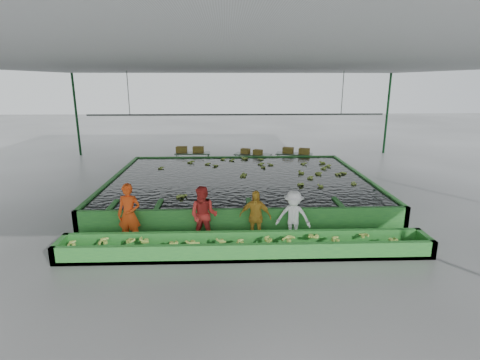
{
  "coord_description": "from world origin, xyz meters",
  "views": [
    {
      "loc": [
        -0.49,
        -12.87,
        4.59
      ],
      "look_at": [
        0.0,
        0.5,
        1.0
      ],
      "focal_mm": 28.0,
      "sensor_mm": 36.0,
      "label": 1
    }
  ],
  "objects_px": {
    "sorting_trough": "(246,246)",
    "packing_table_right": "(294,161)",
    "worker_d": "(293,217)",
    "box_stack_left": "(190,152)",
    "flotation_tank": "(239,187)",
    "worker_b": "(204,215)",
    "worker_c": "(255,217)",
    "packing_table_mid": "(253,162)",
    "box_stack_right": "(296,154)",
    "box_stack_mid": "(252,154)",
    "worker_a": "(129,215)",
    "packing_table_left": "(193,160)"
  },
  "relations": [
    {
      "from": "sorting_trough",
      "to": "packing_table_right",
      "type": "bearing_deg",
      "value": 72.85
    },
    {
      "from": "packing_table_right",
      "to": "worker_d",
      "type": "bearing_deg",
      "value": -100.26
    },
    {
      "from": "box_stack_left",
      "to": "packing_table_right",
      "type": "bearing_deg",
      "value": -5.48
    },
    {
      "from": "flotation_tank",
      "to": "worker_b",
      "type": "xyz_separation_m",
      "value": [
        -1.16,
        -4.3,
        0.4
      ]
    },
    {
      "from": "worker_c",
      "to": "packing_table_mid",
      "type": "xyz_separation_m",
      "value": [
        0.56,
        9.1,
        -0.36
      ]
    },
    {
      "from": "worker_c",
      "to": "packing_table_right",
      "type": "xyz_separation_m",
      "value": [
        2.76,
        9.17,
        -0.36
      ]
    },
    {
      "from": "worker_b",
      "to": "box_stack_left",
      "type": "height_order",
      "value": "worker_b"
    },
    {
      "from": "sorting_trough",
      "to": "worker_c",
      "type": "distance_m",
      "value": 1.01
    },
    {
      "from": "flotation_tank",
      "to": "box_stack_right",
      "type": "distance_m",
      "value": 5.75
    },
    {
      "from": "flotation_tank",
      "to": "worker_c",
      "type": "bearing_deg",
      "value": -85.8
    },
    {
      "from": "box_stack_left",
      "to": "box_stack_mid",
      "type": "bearing_deg",
      "value": -10.05
    },
    {
      "from": "worker_d",
      "to": "worker_a",
      "type": "bearing_deg",
      "value": -165.31
    },
    {
      "from": "packing_table_mid",
      "to": "box_stack_mid",
      "type": "xyz_separation_m",
      "value": [
        -0.06,
        0.02,
        0.43
      ]
    },
    {
      "from": "box_stack_mid",
      "to": "sorting_trough",
      "type": "bearing_deg",
      "value": -94.72
    },
    {
      "from": "worker_c",
      "to": "packing_table_right",
      "type": "bearing_deg",
      "value": 86.05
    },
    {
      "from": "flotation_tank",
      "to": "worker_d",
      "type": "height_order",
      "value": "worker_d"
    },
    {
      "from": "worker_b",
      "to": "packing_table_right",
      "type": "relative_size",
      "value": 0.9
    },
    {
      "from": "box_stack_left",
      "to": "worker_b",
      "type": "bearing_deg",
      "value": -82.44
    },
    {
      "from": "packing_table_right",
      "to": "box_stack_left",
      "type": "xyz_separation_m",
      "value": [
        -5.52,
        0.53,
        0.41
      ]
    },
    {
      "from": "packing_table_left",
      "to": "box_stack_right",
      "type": "height_order",
      "value": "box_stack_right"
    },
    {
      "from": "worker_a",
      "to": "worker_c",
      "type": "height_order",
      "value": "worker_a"
    },
    {
      "from": "box_stack_left",
      "to": "box_stack_right",
      "type": "distance_m",
      "value": 5.63
    },
    {
      "from": "box_stack_mid",
      "to": "box_stack_left",
      "type": "bearing_deg",
      "value": 169.95
    },
    {
      "from": "worker_d",
      "to": "packing_table_mid",
      "type": "height_order",
      "value": "worker_d"
    },
    {
      "from": "worker_b",
      "to": "box_stack_left",
      "type": "bearing_deg",
      "value": 111.13
    },
    {
      "from": "sorting_trough",
      "to": "packing_table_mid",
      "type": "distance_m",
      "value": 9.94
    },
    {
      "from": "sorting_trough",
      "to": "box_stack_mid",
      "type": "height_order",
      "value": "box_stack_mid"
    },
    {
      "from": "worker_b",
      "to": "packing_table_mid",
      "type": "height_order",
      "value": "worker_b"
    },
    {
      "from": "packing_table_left",
      "to": "worker_c",
      "type": "bearing_deg",
      "value": -74.81
    },
    {
      "from": "worker_a",
      "to": "packing_table_mid",
      "type": "height_order",
      "value": "worker_a"
    },
    {
      "from": "worker_d",
      "to": "box_stack_right",
      "type": "height_order",
      "value": "worker_d"
    },
    {
      "from": "worker_a",
      "to": "box_stack_right",
      "type": "height_order",
      "value": "worker_a"
    },
    {
      "from": "worker_b",
      "to": "box_stack_mid",
      "type": "xyz_separation_m",
      "value": [
        1.98,
        9.12,
        0.0
      ]
    },
    {
      "from": "flotation_tank",
      "to": "box_stack_left",
      "type": "distance_m",
      "value": 5.94
    },
    {
      "from": "box_stack_right",
      "to": "packing_table_mid",
      "type": "bearing_deg",
      "value": 179.8
    },
    {
      "from": "packing_table_right",
      "to": "sorting_trough",
      "type": "bearing_deg",
      "value": -107.15
    },
    {
      "from": "packing_table_mid",
      "to": "flotation_tank",
      "type": "bearing_deg",
      "value": -100.37
    },
    {
      "from": "flotation_tank",
      "to": "packing_table_left",
      "type": "distance_m",
      "value": 5.79
    },
    {
      "from": "worker_c",
      "to": "box_stack_right",
      "type": "distance_m",
      "value": 9.53
    },
    {
      "from": "packing_table_left",
      "to": "box_stack_mid",
      "type": "xyz_separation_m",
      "value": [
        3.11,
        -0.5,
        0.43
      ]
    },
    {
      "from": "worker_d",
      "to": "box_stack_right",
      "type": "bearing_deg",
      "value": 93.88
    },
    {
      "from": "worker_a",
      "to": "box_stack_mid",
      "type": "bearing_deg",
      "value": 71.55
    },
    {
      "from": "packing_table_left",
      "to": "box_stack_left",
      "type": "distance_m",
      "value": 0.45
    },
    {
      "from": "worker_d",
      "to": "packing_table_right",
      "type": "height_order",
      "value": "worker_d"
    },
    {
      "from": "worker_c",
      "to": "worker_b",
      "type": "bearing_deg",
      "value": -167.19
    },
    {
      "from": "packing_table_left",
      "to": "worker_a",
      "type": "bearing_deg",
      "value": -95.75
    },
    {
      "from": "flotation_tank",
      "to": "box_stack_right",
      "type": "relative_size",
      "value": 7.22
    },
    {
      "from": "sorting_trough",
      "to": "worker_b",
      "type": "bearing_deg",
      "value": 145.34
    },
    {
      "from": "worker_a",
      "to": "packing_table_left",
      "type": "relative_size",
      "value": 0.98
    },
    {
      "from": "flotation_tank",
      "to": "worker_c",
      "type": "xyz_separation_m",
      "value": [
        0.32,
        -4.3,
        0.34
      ]
    }
  ]
}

